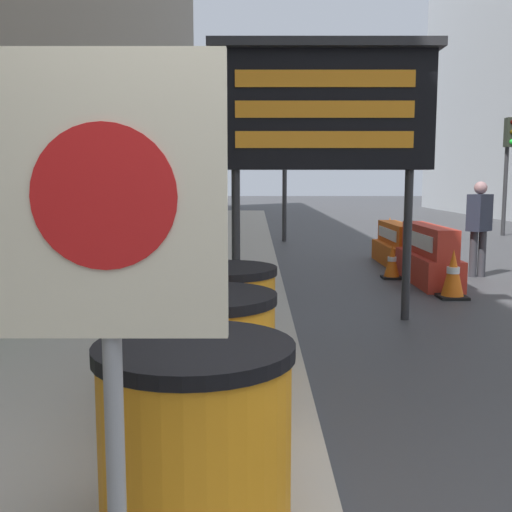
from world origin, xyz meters
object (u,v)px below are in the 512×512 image
Objects in this scene: traffic_cone_mid at (456,275)px; barrel_drum_foreground at (198,442)px; traffic_light_near_curb at (288,126)px; traffic_light_far_side at (511,150)px; warning_sign at (110,240)px; barrel_drum_back at (226,321)px; traffic_cone_near at (394,262)px; barrel_drum_middle at (210,363)px; jersey_barrier_orange_far at (399,246)px; traffic_cone_far at (392,234)px; message_board at (326,110)px; pedestrian_passerby at (482,221)px; jersey_barrier_red_striped at (430,258)px.

barrel_drum_foreground is at bearing -117.11° from traffic_cone_mid.
barrel_drum_foreground is 0.20× the size of traffic_light_near_curb.
warning_sign is at bearing -116.10° from traffic_light_far_side.
traffic_light_near_curb is at bearing 84.93° from barrel_drum_back.
barrel_drum_foreground is at bearing -108.55° from traffic_cone_near.
barrel_drum_back is 2.97m from warning_sign.
traffic_cone_near is (2.59, 6.51, -0.29)m from barrel_drum_middle.
warning_sign is 14.49m from traffic_light_near_curb.
barrel_drum_back is 0.45× the size of jersey_barrier_orange_far.
barrel_drum_foreground is 6.65m from traffic_cone_mid.
jersey_barrier_orange_far reaches higher than traffic_cone_far.
warning_sign reaches higher than barrel_drum_back.
traffic_light_near_curb is (-2.37, 2.10, 2.69)m from traffic_cone_far.
traffic_cone_near is at bearing 63.01° from message_board.
barrel_drum_middle is 0.27× the size of message_board.
barrel_drum_middle reaches higher than traffic_cone_far.
traffic_light_far_side is at bearing 52.45° from jersey_barrier_orange_far.
traffic_cone_far is (0.37, 5.70, 0.05)m from traffic_cone_mid.
traffic_cone_mid is 0.88× the size of traffic_cone_far.
pedestrian_passerby is at bearing -115.39° from traffic_light_far_side.
jersey_barrier_orange_far is 5.51m from traffic_light_near_curb.
barrel_drum_foreground is at bearing -106.30° from traffic_cone_far.
traffic_cone_far is at bearing 71.92° from barrel_drum_middle.
traffic_light_far_side reaches higher than traffic_cone_mid.
jersey_barrier_orange_far is at bearing 90.00° from jersey_barrier_red_striped.
message_board is at bearing -127.79° from jersey_barrier_red_striped.
warning_sign is at bearing -116.13° from traffic_cone_mid.
traffic_cone_mid is at bearing 57.55° from barrel_drum_middle.
jersey_barrier_orange_far is at bearing 82.50° from pedestrian_passerby.
pedestrian_passerby is at bearing 46.44° from message_board.
message_board is (1.21, 5.25, 0.98)m from warning_sign.
warning_sign is at bearing -157.59° from pedestrian_passerby.
traffic_light_near_curb reaches higher than traffic_cone_far.
traffic_cone_far is (0.36, 2.24, 0.03)m from jersey_barrier_orange_far.
barrel_drum_middle is at bearing -162.30° from pedestrian_passerby.
traffic_cone_far is at bearing 71.32° from message_board.
barrel_drum_middle is 1.96m from warning_sign.
barrel_drum_foreground is at bearing -102.58° from message_board.
barrel_drum_foreground is at bearing -88.02° from barrel_drum_middle.
traffic_cone_near is (1.52, 2.99, -2.18)m from message_board.
traffic_light_near_curb is (1.02, 13.72, 2.51)m from barrel_drum_foreground.
warning_sign is at bearing -103.03° from message_board.
pedestrian_passerby is (4.07, 5.62, 0.40)m from barrel_drum_back.
traffic_light_far_side is (4.28, 3.79, 2.13)m from traffic_cone_far.
traffic_light_near_curb is at bearing 85.73° from barrel_drum_foreground.
barrel_drum_middle is 12.92m from traffic_light_near_curb.
barrel_drum_middle is at bearing -110.38° from jersey_barrier_orange_far.
pedestrian_passerby is at bearing 61.21° from traffic_cone_mid.
barrel_drum_foreground is 13.98m from traffic_light_near_curb.
pedestrian_passerby is (-3.61, -7.60, -1.55)m from traffic_light_far_side.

